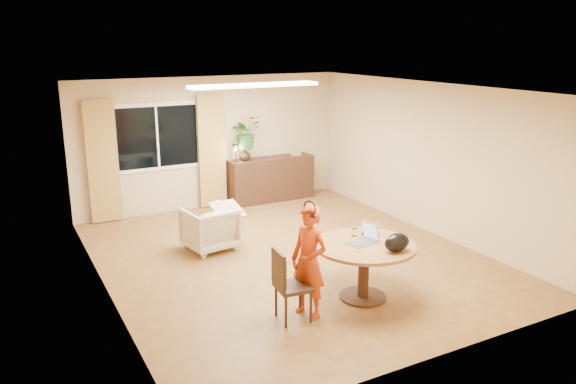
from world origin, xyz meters
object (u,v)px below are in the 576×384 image
object	(u,v)px
sideboard	(271,179)
armchair	(210,228)
dining_table	(364,255)
child	(309,261)
dining_chair	(293,285)

from	to	relation	value
sideboard	armchair	bearing A→B (deg)	-136.08
armchair	dining_table	bearing A→B (deg)	104.76
child	dining_chair	bearing A→B (deg)	-104.81
dining_table	sideboard	world-z (taller)	sideboard
dining_table	dining_chair	size ratio (longest dim) A/B	1.46
dining_table	dining_chair	xyz separation A→B (m)	(-1.09, -0.08, -0.14)
dining_table	child	bearing A→B (deg)	-176.04
dining_chair	sideboard	size ratio (longest dim) A/B	0.50
dining_chair	sideboard	xyz separation A→B (m)	(2.11, 4.80, 0.00)
armchair	sideboard	size ratio (longest dim) A/B	0.42
dining_chair	dining_table	bearing A→B (deg)	10.07
child	armchair	distance (m)	2.74
dining_chair	child	distance (m)	0.34
dining_chair	child	xyz separation A→B (m)	(0.23, 0.02, 0.25)
dining_table	dining_chair	distance (m)	1.10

